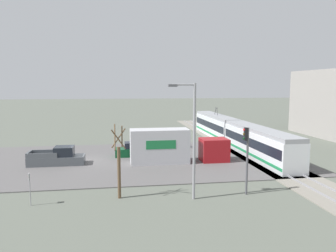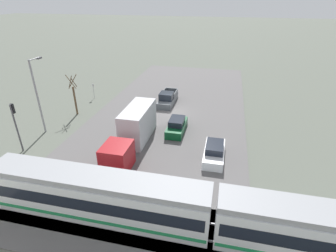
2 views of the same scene
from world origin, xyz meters
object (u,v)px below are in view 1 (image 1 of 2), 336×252
at_px(sedan_car_1, 135,150).
at_px(box_truck, 173,147).
at_px(traffic_light_pole, 246,151).
at_px(street_lamp_near_crossing, 192,133).
at_px(street_tree, 119,165).
at_px(pickup_truck, 58,158).
at_px(no_parking_sign, 30,186).
at_px(light_rail_tram, 234,133).
at_px(sedan_car_0, 168,142).

bearing_deg(sedan_car_1, box_truck, 44.69).
bearing_deg(traffic_light_pole, street_lamp_near_crossing, -85.18).
bearing_deg(street_tree, box_truck, 150.45).
xyz_separation_m(pickup_truck, street_tree, (10.81, 6.11, 1.66)).
bearing_deg(no_parking_sign, light_rail_tram, 132.05).
relative_size(light_rail_tram, box_truck, 3.08).
relative_size(sedan_car_1, traffic_light_pole, 0.89).
bearing_deg(pickup_truck, street_lamp_near_crossing, 43.43).
xyz_separation_m(sedan_car_1, street_tree, (13.73, -1.90, 1.71)).
bearing_deg(pickup_truck, sedan_car_1, 110.06).
bearing_deg(street_lamp_near_crossing, box_truck, 177.01).
bearing_deg(street_tree, sedan_car_1, 172.14).
bearing_deg(sedan_car_0, pickup_truck, 120.85).
bearing_deg(traffic_light_pole, pickup_truck, -126.60).
xyz_separation_m(sedan_car_1, traffic_light_pole, (14.38, 7.41, 2.55)).
height_order(light_rail_tram, traffic_light_pole, traffic_light_pole).
bearing_deg(no_parking_sign, street_tree, 95.57).
height_order(sedan_car_0, street_tree, street_tree).
xyz_separation_m(pickup_truck, no_parking_sign, (11.39, 0.13, 0.60)).
bearing_deg(pickup_truck, sedan_car_0, 120.85).
relative_size(box_truck, pickup_truck, 1.86).
xyz_separation_m(street_tree, no_parking_sign, (0.58, -5.98, -1.07)).
height_order(box_truck, pickup_truck, box_truck).
relative_size(pickup_truck, street_tree, 1.03).
relative_size(traffic_light_pole, street_lamp_near_crossing, 0.61).
height_order(light_rail_tram, street_lamp_near_crossing, street_lamp_near_crossing).
height_order(light_rail_tram, sedan_car_0, light_rail_tram).
bearing_deg(traffic_light_pole, sedan_car_1, -152.72).
bearing_deg(box_truck, street_tree, -29.55).
xyz_separation_m(sedan_car_1, street_lamp_near_crossing, (14.73, 3.17, 4.04)).
distance_m(sedan_car_1, street_tree, 13.97).
height_order(light_rail_tram, street_tree, street_tree).
relative_size(light_rail_tram, street_lamp_near_crossing, 3.82).
bearing_deg(street_lamp_near_crossing, sedan_car_0, 176.02).
bearing_deg(pickup_truck, light_rail_tram, 110.25).
bearing_deg(light_rail_tram, sedan_car_1, -69.64).
xyz_separation_m(sedan_car_1, no_parking_sign, (14.31, -7.88, 0.64)).
bearing_deg(sedan_car_0, street_lamp_near_crossing, 176.02).
distance_m(light_rail_tram, street_lamp_near_crossing, 22.56).
height_order(sedan_car_1, no_parking_sign, no_parking_sign).
xyz_separation_m(light_rail_tram, sedan_car_0, (0.49, -9.07, -1.00)).
relative_size(box_truck, sedan_car_1, 2.28).
bearing_deg(sedan_car_0, traffic_light_pole, -171.30).
height_order(pickup_truck, no_parking_sign, no_parking_sign).
bearing_deg(light_rail_tram, pickup_truck, -69.75).
distance_m(light_rail_tram, traffic_light_pole, 20.44).
distance_m(pickup_truck, sedan_car_0, 14.59).
xyz_separation_m(sedan_car_0, sedan_car_1, (4.56, -4.51, 0.03)).
relative_size(pickup_truck, sedan_car_0, 1.17).
distance_m(light_rail_tram, street_tree, 24.35).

